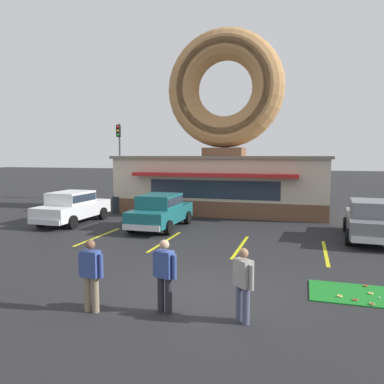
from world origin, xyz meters
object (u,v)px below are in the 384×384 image
at_px(golf_ball, 379,298).
at_px(trash_bin, 117,204).
at_px(pedestrian_blue_sweater_man, 165,273).
at_px(traffic_light_pole, 119,151).
at_px(pedestrian_hooded_kid, 243,282).
at_px(car_grey, 371,218).
at_px(car_teal, 161,210).
at_px(car_white, 72,206).
at_px(pedestrian_leather_jacket_man, 91,272).

height_order(golf_ball, trash_bin, trash_bin).
bearing_deg(pedestrian_blue_sweater_man, traffic_light_pole, 120.10).
relative_size(golf_ball, trash_bin, 0.04).
height_order(pedestrian_blue_sweater_man, traffic_light_pole, traffic_light_pole).
relative_size(pedestrian_blue_sweater_man, pedestrian_hooded_kid, 1.04).
bearing_deg(car_grey, car_teal, -178.64).
bearing_deg(pedestrian_hooded_kid, trash_bin, 127.35).
bearing_deg(trash_bin, car_grey, -14.65).
bearing_deg(car_teal, car_grey, 1.36).
relative_size(trash_bin, traffic_light_pole, 0.17).
bearing_deg(trash_bin, pedestrian_blue_sweater_man, -57.94).
xyz_separation_m(car_teal, trash_bin, (-4.24, 3.68, -0.37)).
distance_m(pedestrian_hooded_kid, trash_bin, 15.67).
bearing_deg(car_white, trash_bin, 82.78).
bearing_deg(pedestrian_hooded_kid, car_teal, 120.94).
relative_size(golf_ball, car_white, 0.01).
xyz_separation_m(pedestrian_blue_sweater_man, pedestrian_hooded_kid, (1.69, 0.02, -0.04)).
xyz_separation_m(car_grey, traffic_light_pole, (-16.25, 9.62, 2.84)).
height_order(golf_ball, pedestrian_blue_sweater_man, pedestrian_blue_sweater_man).
bearing_deg(pedestrian_hooded_kid, pedestrian_blue_sweater_man, -179.36).
xyz_separation_m(golf_ball, car_white, (-12.88, 6.60, 0.82)).
distance_m(car_grey, pedestrian_hooded_kid, 9.74).
distance_m(car_grey, car_white, 13.73).
height_order(car_teal, car_white, same).
bearing_deg(traffic_light_pole, pedestrian_leather_jacket_man, -64.08).
bearing_deg(pedestrian_hooded_kid, traffic_light_pole, 123.87).
relative_size(car_teal, traffic_light_pole, 0.79).
height_order(golf_ball, car_white, car_white).
bearing_deg(pedestrian_hooded_kid, car_grey, 67.31).
xyz_separation_m(trash_bin, traffic_light_pole, (-2.99, 6.16, 3.21)).
bearing_deg(pedestrian_leather_jacket_man, pedestrian_hooded_kid, 7.58).
height_order(car_white, pedestrian_hooded_kid, car_white).
xyz_separation_m(pedestrian_leather_jacket_man, traffic_light_pole, (-9.25, 19.04, 2.83)).
bearing_deg(pedestrian_leather_jacket_man, pedestrian_blue_sweater_man, 14.93).
height_order(pedestrian_blue_sweater_man, pedestrian_hooded_kid, pedestrian_blue_sweater_man).
xyz_separation_m(pedestrian_leather_jacket_man, trash_bin, (-6.27, 12.88, -0.38)).
height_order(pedestrian_hooded_kid, traffic_light_pole, traffic_light_pole).
bearing_deg(pedestrian_leather_jacket_man, car_white, 126.39).
distance_m(car_white, pedestrian_hooded_kid, 13.25).
height_order(car_white, pedestrian_blue_sweater_man, pedestrian_blue_sweater_man).
bearing_deg(trash_bin, car_teal, -40.94).
xyz_separation_m(car_teal, pedestrian_hooded_kid, (5.26, -8.77, -0.03)).
relative_size(car_grey, car_white, 1.02).
xyz_separation_m(car_teal, pedestrian_blue_sweater_man, (3.57, -8.79, 0.01)).
bearing_deg(car_grey, pedestrian_hooded_kid, -112.69).
bearing_deg(golf_ball, car_grey, 82.95).
bearing_deg(car_white, golf_ball, -27.12).
bearing_deg(car_teal, golf_ball, -39.18).
xyz_separation_m(golf_ball, pedestrian_leather_jacket_man, (-6.14, -2.55, 0.83)).
bearing_deg(pedestrian_blue_sweater_man, car_teal, 112.08).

